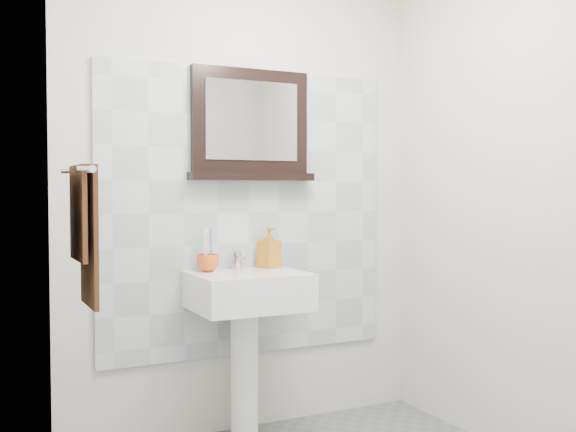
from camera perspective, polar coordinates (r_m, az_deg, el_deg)
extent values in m
cube|color=silver|center=(3.57, -3.48, 1.92)|extent=(2.00, 0.01, 2.50)
cube|color=silver|center=(2.22, -16.20, 1.65)|extent=(0.01, 2.20, 2.50)
cube|color=silver|center=(3.25, 21.11, 1.74)|extent=(0.01, 2.20, 2.50)
cube|color=#B3BDC2|center=(3.56, -3.41, 0.31)|extent=(1.60, 0.02, 1.50)
cylinder|color=white|center=(3.50, -3.72, -13.19)|extent=(0.14, 0.14, 0.68)
cube|color=white|center=(3.35, -3.34, -6.34)|extent=(0.55, 0.44, 0.18)
cylinder|color=silver|center=(3.32, -3.21, -5.10)|extent=(0.32, 0.32, 0.02)
cylinder|color=#4C4C4F|center=(3.32, -3.21, -4.92)|extent=(0.04, 0.04, 0.00)
cylinder|color=silver|center=(3.47, -4.32, -3.80)|extent=(0.04, 0.04, 0.09)
cylinder|color=silver|center=(3.43, -4.04, -3.54)|extent=(0.02, 0.10, 0.02)
cube|color=silver|center=(3.48, -4.42, -2.95)|extent=(0.02, 0.07, 0.01)
imported|color=#DB5119|center=(3.39, -6.81, -3.96)|extent=(0.12, 0.12, 0.09)
cylinder|color=white|center=(3.37, -7.04, -2.96)|extent=(0.01, 0.01, 0.19)
cube|color=white|center=(3.36, -7.05, -1.22)|extent=(0.01, 0.01, 0.03)
cylinder|color=#5288BB|center=(3.39, -6.51, -2.94)|extent=(0.01, 0.01, 0.19)
cube|color=#5288BB|center=(3.38, -6.52, -1.20)|extent=(0.01, 0.01, 0.03)
cylinder|color=white|center=(3.40, -6.91, -2.91)|extent=(0.01, 0.01, 0.19)
cube|color=white|center=(3.40, -6.92, -1.18)|extent=(0.01, 0.01, 0.03)
cylinder|color=#5288BB|center=(3.40, -7.04, -2.93)|extent=(0.01, 0.01, 0.19)
cube|color=#5288BB|center=(3.39, -7.05, -1.19)|extent=(0.01, 0.01, 0.03)
cylinder|color=white|center=(3.40, -6.54, -2.92)|extent=(0.01, 0.01, 0.19)
cube|color=white|center=(3.39, -6.55, -1.18)|extent=(0.01, 0.01, 0.03)
imported|color=#B84E15|center=(3.54, -1.63, -2.69)|extent=(0.12, 0.12, 0.21)
cube|color=black|center=(3.56, -3.23, 8.02)|extent=(0.64, 0.06, 0.54)
cube|color=#99999E|center=(3.53, -3.02, 8.07)|extent=(0.52, 0.01, 0.41)
cube|color=black|center=(3.52, -3.06, 3.36)|extent=(0.68, 0.11, 0.04)
cylinder|color=silver|center=(2.73, -16.96, 3.73)|extent=(0.03, 0.40, 0.03)
cylinder|color=silver|center=(2.53, -16.92, 3.85)|extent=(0.05, 0.02, 0.02)
cylinder|color=silver|center=(2.91, -18.17, 3.61)|extent=(0.05, 0.02, 0.02)
cube|color=#351D0E|center=(2.73, -16.49, -1.93)|extent=(0.02, 0.30, 0.52)
cube|color=#351D0E|center=(2.72, -17.34, -0.06)|extent=(0.02, 0.30, 0.34)
cube|color=#351D0E|center=(2.73, -16.97, 3.83)|extent=(0.06, 0.30, 0.03)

